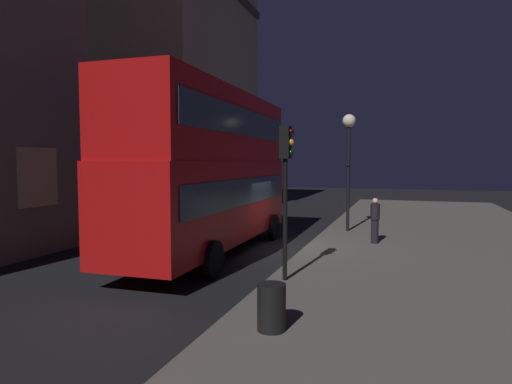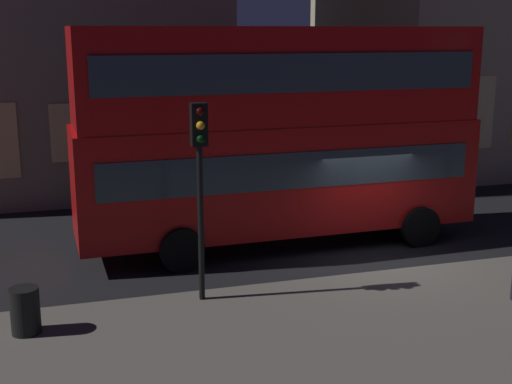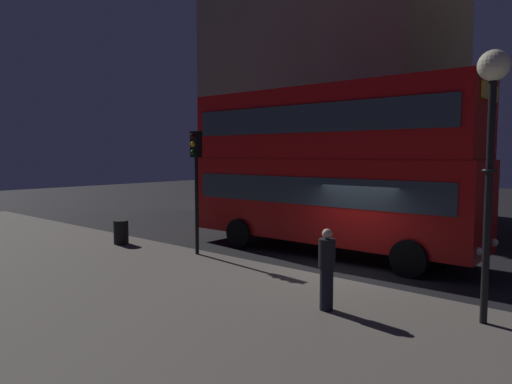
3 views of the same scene
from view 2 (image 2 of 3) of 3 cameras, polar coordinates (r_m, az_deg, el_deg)
The scene contains 4 objects.
ground_plane at distance 17.25m, azimuth 10.22°, elevation -5.74°, with size 80.00×80.00×0.00m, color black.
double_decker_bus at distance 17.63m, azimuth 1.87°, elevation 5.41°, with size 10.55×3.00×5.66m.
traffic_light_near_kerb at distance 13.62m, azimuth -4.71°, elevation 2.59°, with size 0.32×0.36×4.08m.
litter_bin at distance 13.43m, azimuth -18.67°, elevation -9.34°, with size 0.54×0.54×0.88m, color black.
Camera 2 is at (-7.57, -14.46, 5.58)m, focal length 48.03 mm.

